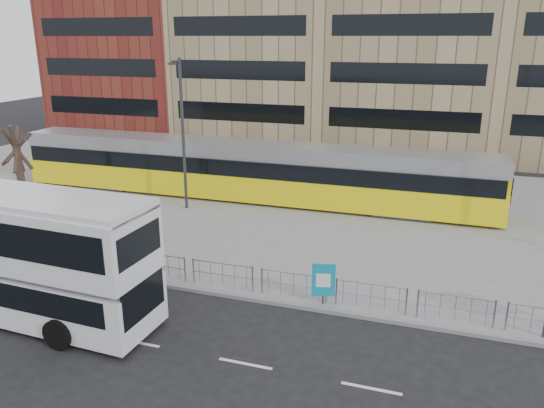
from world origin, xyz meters
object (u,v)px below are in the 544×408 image
(traffic_light_west, at_px, (68,223))
(lamp_post_west, at_px, (182,129))
(bare_tree, at_px, (12,121))
(double_decker_bus, at_px, (3,248))
(tram, at_px, (245,170))
(pedestrian, at_px, (87,217))
(ad_panel, at_px, (323,281))

(traffic_light_west, height_order, lamp_post_west, lamp_post_west)
(lamp_post_west, bearing_deg, bare_tree, -163.21)
(double_decker_bus, bearing_deg, bare_tree, 132.84)
(tram, xyz_separation_m, pedestrian, (-5.61, -8.40, -0.95))
(pedestrian, relative_size, traffic_light_west, 0.55)
(ad_panel, relative_size, lamp_post_west, 0.19)
(lamp_post_west, bearing_deg, traffic_light_west, -96.78)
(pedestrian, relative_size, bare_tree, 0.23)
(tram, distance_m, pedestrian, 10.15)
(pedestrian, distance_m, bare_tree, 8.11)
(double_decker_bus, distance_m, lamp_post_west, 13.30)
(pedestrian, bearing_deg, double_decker_bus, -159.31)
(bare_tree, bearing_deg, double_decker_bus, -49.70)
(double_decker_bus, relative_size, tram, 0.40)
(lamp_post_west, height_order, bare_tree, lamp_post_west)
(double_decker_bus, bearing_deg, pedestrian, 109.24)
(double_decker_bus, height_order, tram, double_decker_bus)
(traffic_light_west, bearing_deg, pedestrian, 118.73)
(ad_panel, xyz_separation_m, lamp_post_west, (-10.45, 9.11, 3.76))
(traffic_light_west, height_order, bare_tree, bare_tree)
(double_decker_bus, xyz_separation_m, lamp_post_west, (0.66, 13.09, 2.30))
(tram, bearing_deg, ad_panel, -57.42)
(double_decker_bus, xyz_separation_m, pedestrian, (-2.32, 7.72, -1.58))
(pedestrian, bearing_deg, ad_panel, -101.61)
(tram, xyz_separation_m, traffic_light_west, (-3.70, -12.05, 0.17))
(ad_panel, xyz_separation_m, traffic_light_west, (-11.52, 0.10, 1.00))
(ad_panel, xyz_separation_m, bare_tree, (-19.82, 6.29, 4.19))
(traffic_light_west, xyz_separation_m, lamp_post_west, (1.07, 9.01, 2.76))
(double_decker_bus, height_order, ad_panel, double_decker_bus)
(traffic_light_west, bearing_deg, double_decker_bus, -83.15)
(tram, height_order, pedestrian, tram)
(tram, height_order, lamp_post_west, lamp_post_west)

